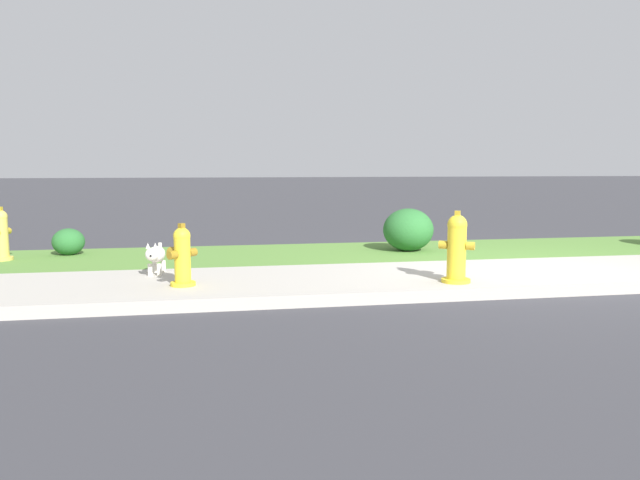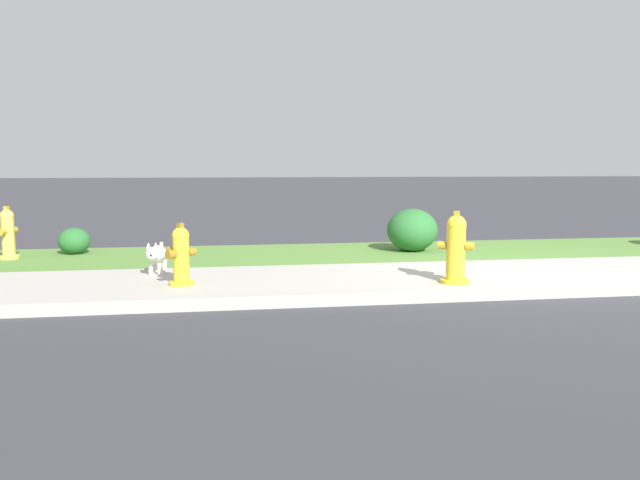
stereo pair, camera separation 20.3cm
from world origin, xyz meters
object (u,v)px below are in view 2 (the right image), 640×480
fire_hydrant_near_corner (7,234)px  small_white_dog (157,255)px  fire_hydrant_at_driveway (456,249)px  shrub_bush_far_verge (412,230)px  shrub_bush_mid_verge (74,241)px  fire_hydrant_mid_block (181,256)px

fire_hydrant_near_corner → small_white_dog: fire_hydrant_near_corner is taller
fire_hydrant_at_driveway → fire_hydrant_near_corner: fire_hydrant_at_driveway is taller
small_white_dog → shrub_bush_far_verge: shrub_bush_far_verge is taller
small_white_dog → shrub_bush_mid_verge: (-1.36, 1.96, -0.05)m
shrub_bush_mid_verge → small_white_dog: bearing=-55.3°
shrub_bush_mid_verge → shrub_bush_far_verge: 4.96m
fire_hydrant_near_corner → small_white_dog: bearing=-111.1°
fire_hydrant_at_driveway → fire_hydrant_near_corner: bearing=-174.4°
fire_hydrant_mid_block → shrub_bush_far_verge: bearing=-7.8°
fire_hydrant_near_corner → small_white_dog: 2.66m
fire_hydrant_mid_block → shrub_bush_far_verge: fire_hydrant_mid_block is taller
fire_hydrant_near_corner → shrub_bush_far_verge: (5.72, -0.10, -0.03)m
shrub_bush_far_verge → fire_hydrant_at_driveway: bearing=-96.9°
fire_hydrant_at_driveway → shrub_bush_mid_verge: size_ratio=1.76×
shrub_bush_far_verge → fire_hydrant_near_corner: bearing=179.0°
fire_hydrant_at_driveway → small_white_dog: (-3.27, 1.09, -0.14)m
shrub_bush_mid_verge → fire_hydrant_at_driveway: bearing=-33.4°
fire_hydrant_mid_block → fire_hydrant_near_corner: bearing=94.7°
fire_hydrant_mid_block → fire_hydrant_near_corner: fire_hydrant_near_corner is taller
small_white_dog → shrub_bush_mid_verge: size_ratio=1.25×
small_white_dog → fire_hydrant_at_driveway: bearing=79.0°
fire_hydrant_near_corner → shrub_bush_mid_verge: bearing=-48.5°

